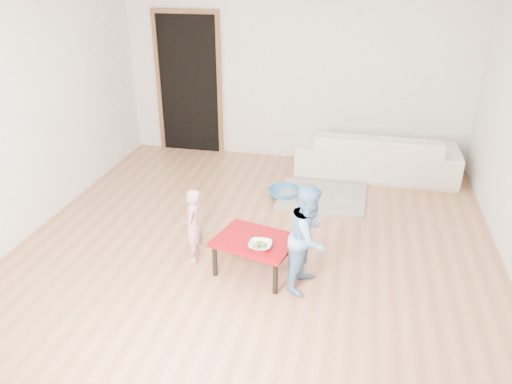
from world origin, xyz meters
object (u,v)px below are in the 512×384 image
(child_pink, at_px, (193,226))
(basin, at_px, (284,193))
(red_table, at_px, (255,255))
(sofa, at_px, (376,153))
(bowl, at_px, (260,245))
(child_blue, at_px, (309,237))

(child_pink, bearing_deg, basin, 148.34)
(red_table, relative_size, basin, 1.84)
(sofa, xyz_separation_m, bowl, (-1.06, -2.83, 0.08))
(red_table, distance_m, bowl, 0.27)
(bowl, distance_m, child_blue, 0.46)
(basin, bearing_deg, child_blue, -74.10)
(bowl, bearing_deg, red_table, 118.15)
(red_table, bearing_deg, sofa, 67.02)
(child_pink, relative_size, basin, 1.92)
(red_table, bearing_deg, basin, 89.68)
(red_table, xyz_separation_m, bowl, (0.08, -0.15, 0.21))
(sofa, bearing_deg, red_table, 67.16)
(child_pink, bearing_deg, bowl, 62.84)
(red_table, height_order, child_pink, child_pink)
(child_blue, bearing_deg, child_pink, 95.62)
(bowl, bearing_deg, child_blue, 6.21)
(bowl, relative_size, child_pink, 0.28)
(sofa, distance_m, basin, 1.53)
(basin, bearing_deg, child_pink, -112.62)
(child_blue, bearing_deg, basin, 30.82)
(bowl, height_order, child_blue, child_blue)
(child_blue, distance_m, basin, 1.90)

